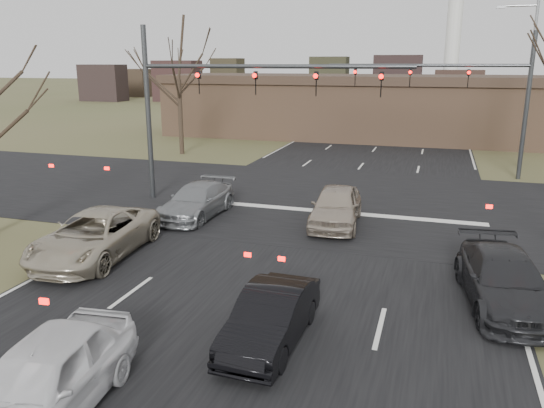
{
  "coord_description": "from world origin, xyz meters",
  "views": [
    {
      "loc": [
        4.51,
        -9.09,
        6.36
      ],
      "look_at": [
        -0.38,
        6.45,
        2.0
      ],
      "focal_mm": 35.0,
      "sensor_mm": 36.0,
      "label": 1
    }
  ],
  "objects_px": {
    "mast_arm_near": "(212,92)",
    "mast_arm_far": "(474,87)",
    "car_silver_suv": "(95,235)",
    "car_black_hatch": "(271,317)",
    "streetlight_right_far": "(526,76)",
    "building": "(410,107)",
    "car_silver_ahead": "(336,206)",
    "car_charcoal_sedan": "(504,280)",
    "car_white_sedan": "(44,380)",
    "car_grey_ahead": "(197,201)"
  },
  "relations": [
    {
      "from": "car_silver_suv",
      "to": "car_black_hatch",
      "type": "distance_m",
      "value": 8.17
    },
    {
      "from": "car_white_sedan",
      "to": "car_grey_ahead",
      "type": "bearing_deg",
      "value": 97.49
    },
    {
      "from": "car_white_sedan",
      "to": "car_charcoal_sedan",
      "type": "distance_m",
      "value": 11.41
    },
    {
      "from": "car_charcoal_sedan",
      "to": "mast_arm_far",
      "type": "bearing_deg",
      "value": 83.07
    },
    {
      "from": "car_white_sedan",
      "to": "car_black_hatch",
      "type": "xyz_separation_m",
      "value": [
        3.12,
        3.84,
        -0.13
      ]
    },
    {
      "from": "streetlight_right_far",
      "to": "car_charcoal_sedan",
      "type": "height_order",
      "value": "streetlight_right_far"
    },
    {
      "from": "mast_arm_near",
      "to": "car_charcoal_sedan",
      "type": "bearing_deg",
      "value": -33.1
    },
    {
      "from": "car_grey_ahead",
      "to": "mast_arm_far",
      "type": "bearing_deg",
      "value": 49.3
    },
    {
      "from": "car_black_hatch",
      "to": "car_silver_ahead",
      "type": "height_order",
      "value": "car_silver_ahead"
    },
    {
      "from": "car_silver_ahead",
      "to": "car_black_hatch",
      "type": "bearing_deg",
      "value": -92.47
    },
    {
      "from": "building",
      "to": "car_silver_ahead",
      "type": "distance_m",
      "value": 26.87
    },
    {
      "from": "mast_arm_near",
      "to": "mast_arm_far",
      "type": "relative_size",
      "value": 1.09
    },
    {
      "from": "car_black_hatch",
      "to": "car_grey_ahead",
      "type": "height_order",
      "value": "car_grey_ahead"
    },
    {
      "from": "building",
      "to": "car_grey_ahead",
      "type": "relative_size",
      "value": 8.96
    },
    {
      "from": "building",
      "to": "car_silver_suv",
      "type": "bearing_deg",
      "value": -104.03
    },
    {
      "from": "car_silver_ahead",
      "to": "car_white_sedan",
      "type": "bearing_deg",
      "value": -106.05
    },
    {
      "from": "car_silver_suv",
      "to": "car_charcoal_sedan",
      "type": "relative_size",
      "value": 1.12
    },
    {
      "from": "mast_arm_near",
      "to": "mast_arm_far",
      "type": "xyz_separation_m",
      "value": [
        11.41,
        10.0,
        -0.06
      ]
    },
    {
      "from": "car_black_hatch",
      "to": "car_silver_ahead",
      "type": "relative_size",
      "value": 0.86
    },
    {
      "from": "mast_arm_far",
      "to": "car_silver_suv",
      "type": "xyz_separation_m",
      "value": [
        -12.38,
        -17.81,
        -4.25
      ]
    },
    {
      "from": "mast_arm_far",
      "to": "car_charcoal_sedan",
      "type": "relative_size",
      "value": 2.25
    },
    {
      "from": "mast_arm_far",
      "to": "streetlight_right_far",
      "type": "xyz_separation_m",
      "value": [
        3.14,
        4.0,
        0.57
      ]
    },
    {
      "from": "car_silver_suv",
      "to": "car_silver_ahead",
      "type": "height_order",
      "value": "car_silver_ahead"
    },
    {
      "from": "car_charcoal_sedan",
      "to": "mast_arm_near",
      "type": "bearing_deg",
      "value": 138.93
    },
    {
      "from": "streetlight_right_far",
      "to": "car_white_sedan",
      "type": "relative_size",
      "value": 2.17
    },
    {
      "from": "car_silver_suv",
      "to": "car_charcoal_sedan",
      "type": "xyz_separation_m",
      "value": [
        12.7,
        0.17,
        -0.05
      ]
    },
    {
      "from": "mast_arm_near",
      "to": "car_silver_ahead",
      "type": "relative_size",
      "value": 2.62
    },
    {
      "from": "car_silver_suv",
      "to": "car_grey_ahead",
      "type": "height_order",
      "value": "car_silver_suv"
    },
    {
      "from": "streetlight_right_far",
      "to": "car_charcoal_sedan",
      "type": "bearing_deg",
      "value": -97.43
    },
    {
      "from": "streetlight_right_far",
      "to": "car_grey_ahead",
      "type": "bearing_deg",
      "value": -131.37
    },
    {
      "from": "mast_arm_far",
      "to": "car_black_hatch",
      "type": "bearing_deg",
      "value": -103.26
    },
    {
      "from": "mast_arm_far",
      "to": "car_white_sedan",
      "type": "relative_size",
      "value": 2.42
    },
    {
      "from": "building",
      "to": "car_black_hatch",
      "type": "height_order",
      "value": "building"
    },
    {
      "from": "streetlight_right_far",
      "to": "car_white_sedan",
      "type": "xyz_separation_m",
      "value": [
        -11.31,
        -29.27,
        -4.8
      ]
    },
    {
      "from": "mast_arm_near",
      "to": "streetlight_right_far",
      "type": "xyz_separation_m",
      "value": [
        14.55,
        14.0,
        0.51
      ]
    },
    {
      "from": "streetlight_right_far",
      "to": "car_silver_suv",
      "type": "bearing_deg",
      "value": -125.43
    },
    {
      "from": "mast_arm_near",
      "to": "building",
      "type": "bearing_deg",
      "value": 73.87
    },
    {
      "from": "car_charcoal_sedan",
      "to": "car_grey_ahead",
      "type": "bearing_deg",
      "value": 147.24
    },
    {
      "from": "building",
      "to": "car_silver_ahead",
      "type": "height_order",
      "value": "building"
    },
    {
      "from": "car_silver_ahead",
      "to": "building",
      "type": "bearing_deg",
      "value": 83.16
    },
    {
      "from": "streetlight_right_far",
      "to": "car_charcoal_sedan",
      "type": "xyz_separation_m",
      "value": [
        -2.82,
        -21.65,
        -4.87
      ]
    },
    {
      "from": "streetlight_right_far",
      "to": "car_silver_ahead",
      "type": "relative_size",
      "value": 2.16
    },
    {
      "from": "mast_arm_near",
      "to": "car_black_hatch",
      "type": "xyz_separation_m",
      "value": [
        6.36,
        -11.43,
        -4.42
      ]
    },
    {
      "from": "car_white_sedan",
      "to": "car_grey_ahead",
      "type": "distance_m",
      "value": 13.32
    },
    {
      "from": "mast_arm_near",
      "to": "car_grey_ahead",
      "type": "height_order",
      "value": "mast_arm_near"
    },
    {
      "from": "car_charcoal_sedan",
      "to": "car_grey_ahead",
      "type": "distance_m",
      "value": 12.72
    },
    {
      "from": "mast_arm_near",
      "to": "car_silver_suv",
      "type": "relative_size",
      "value": 2.2
    },
    {
      "from": "streetlight_right_far",
      "to": "car_black_hatch",
      "type": "bearing_deg",
      "value": -107.85
    },
    {
      "from": "car_black_hatch",
      "to": "car_charcoal_sedan",
      "type": "distance_m",
      "value": 6.57
    },
    {
      "from": "car_silver_suv",
      "to": "car_black_hatch",
      "type": "bearing_deg",
      "value": -30.79
    }
  ]
}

